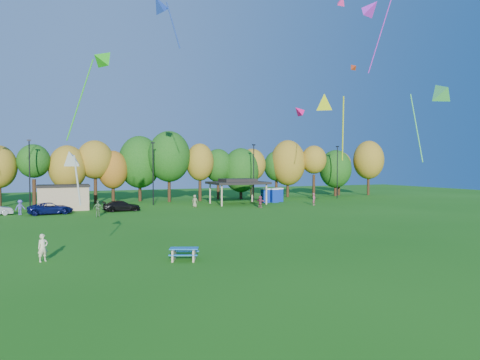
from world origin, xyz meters
name	(u,v)px	position (x,y,z in m)	size (l,w,h in m)	color
ground	(263,267)	(0.00, 0.00, 0.00)	(160.00, 160.00, 0.00)	#19600F
tree_line	(126,164)	(-1.03, 45.51, 5.91)	(93.57, 10.55, 11.15)	black
lamp_posts	(153,171)	(2.00, 40.00, 4.90)	(64.50, 0.25, 9.09)	black
utility_building	(64,197)	(-10.00, 38.00, 1.64)	(6.30, 4.30, 3.25)	tan
pavilion	(238,182)	(14.00, 37.00, 3.23)	(8.20, 6.20, 3.77)	tan
porta_potties	(273,195)	(20.18, 37.66, 1.10)	(3.75, 2.08, 2.18)	#0B2A98
picnic_table	(184,253)	(-3.61, 3.60, 0.43)	(2.13, 1.97, 0.75)	tan
kite_flyer	(43,248)	(-11.52, 6.51, 0.83)	(0.61, 0.40, 1.67)	beige
car_c	(51,208)	(-11.48, 33.28, 0.70)	(2.31, 5.02, 1.39)	#0C134D
car_d	(122,206)	(-3.34, 33.40, 0.67)	(1.87, 4.60, 1.33)	black
far_person_0	(195,201)	(6.66, 34.84, 0.86)	(0.84, 0.54, 1.71)	#7D7A55
far_person_1	(98,209)	(-6.55, 28.48, 0.91)	(1.07, 0.45, 1.83)	#5C8350
far_person_2	(314,199)	(23.32, 30.83, 0.88)	(0.64, 0.42, 1.76)	#984757
far_person_3	(20,207)	(-14.72, 34.02, 0.88)	(1.13, 0.65, 1.75)	#524FAD
far_person_5	(260,202)	(14.63, 30.63, 0.82)	(1.52, 0.49, 1.64)	#AA4760
kite_0	(325,101)	(8.49, 6.52, 10.72)	(2.52, 3.17, 5.54)	yellow
kite_4	(71,158)	(-9.92, 4.88, 6.21)	(1.48, 2.25, 3.50)	silver
kite_6	(439,91)	(21.04, 7.00, 12.45)	(2.71, 4.80, 7.81)	#45C654
kite_7	(353,67)	(27.02, 27.04, 19.38)	(1.16, 1.47, 1.35)	red
kite_9	(299,111)	(6.96, 7.88, 10.09)	(1.13, 0.85, 1.14)	#FB0D6C
kite_10	(105,58)	(-7.17, 13.16, 14.02)	(4.15, 2.89, 7.46)	green
kite_11	(160,5)	(-2.24, 16.10, 19.84)	(3.01, 2.05, 4.67)	#1B3997
kite_12	(371,8)	(20.94, 16.06, 22.86)	(2.58, 5.13, 8.65)	#DA2BE7
kite_15	(342,1)	(18.75, 18.43, 24.14)	(1.16, 1.54, 1.49)	#FF2A7F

